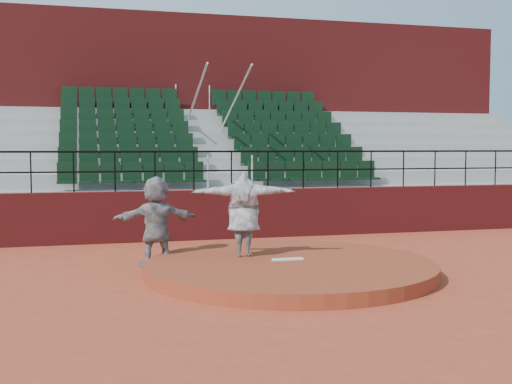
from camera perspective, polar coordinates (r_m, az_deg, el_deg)
ground at (r=12.29m, az=3.04°, el=-7.32°), size 90.00×90.00×0.00m
pitchers_mound at (r=12.26m, az=3.05°, el=-6.74°), size 5.50×5.50×0.25m
pitching_rubber at (r=12.38m, az=2.83°, el=-5.98°), size 0.60×0.15×0.03m
boundary_wall at (r=16.96m, az=-2.19°, el=-1.96°), size 24.00×0.30×1.30m
wall_railing at (r=16.88m, az=-2.20°, el=2.70°), size 24.04×0.05×1.03m
seating_deck at (r=20.46m, az=-4.46°, el=1.30°), size 24.00×5.97×4.63m
press_box_facade at (r=24.37m, az=-6.20°, el=6.66°), size 24.00×3.00×7.10m
pitcher at (r=12.68m, az=-1.11°, el=-2.01°), size 2.12×0.99×1.67m
fielder at (r=13.14m, az=-8.87°, el=-2.58°), size 1.72×0.62×1.83m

